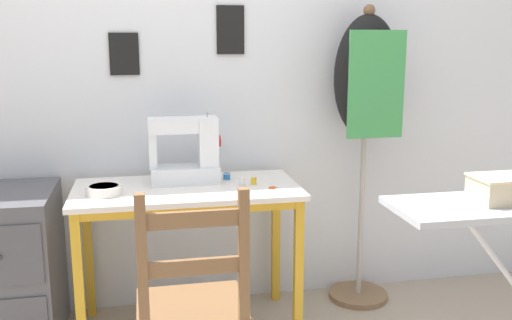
% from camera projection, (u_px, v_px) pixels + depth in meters
% --- Properties ---
extents(wall_back, '(10.00, 0.06, 2.55)m').
position_uv_depth(wall_back, '(179.00, 63.00, 2.86)').
color(wall_back, silver).
rests_on(wall_back, ground_plane).
extents(sewing_table, '(1.05, 0.53, 0.72)m').
position_uv_depth(sewing_table, '(187.00, 207.00, 2.67)').
color(sewing_table, silver).
rests_on(sewing_table, ground_plane).
extents(sewing_machine, '(0.34, 0.16, 0.34)m').
position_uv_depth(sewing_machine, '(188.00, 152.00, 2.71)').
color(sewing_machine, white).
rests_on(sewing_machine, sewing_table).
extents(fabric_bowl, '(0.16, 0.16, 0.04)m').
position_uv_depth(fabric_bowl, '(104.00, 190.00, 2.52)').
color(fabric_bowl, silver).
rests_on(fabric_bowl, sewing_table).
extents(scissors, '(0.13, 0.12, 0.01)m').
position_uv_depth(scissors, '(279.00, 189.00, 2.61)').
color(scissors, silver).
rests_on(scissors, sewing_table).
extents(thread_spool_near_machine, '(0.04, 0.04, 0.03)m').
position_uv_depth(thread_spool_near_machine, '(227.00, 176.00, 2.79)').
color(thread_spool_near_machine, '#2875C1').
rests_on(thread_spool_near_machine, sewing_table).
extents(thread_spool_mid_table, '(0.03, 0.03, 0.04)m').
position_uv_depth(thread_spool_mid_table, '(242.00, 182.00, 2.67)').
color(thread_spool_mid_table, silver).
rests_on(thread_spool_mid_table, sewing_table).
extents(thread_spool_far_edge, '(0.03, 0.03, 0.04)m').
position_uv_depth(thread_spool_far_edge, '(254.00, 180.00, 2.70)').
color(thread_spool_far_edge, yellow).
rests_on(thread_spool_far_edge, sewing_table).
extents(wooden_chair, '(0.40, 0.38, 0.91)m').
position_uv_depth(wooden_chair, '(192.00, 311.00, 2.08)').
color(wooden_chair, brown).
rests_on(wooden_chair, ground_plane).
extents(filing_cabinet, '(0.45, 0.54, 0.72)m').
position_uv_depth(filing_cabinet, '(7.00, 269.00, 2.60)').
color(filing_cabinet, '#4C4C51').
rests_on(filing_cabinet, ground_plane).
extents(dress_form, '(0.34, 0.32, 1.56)m').
position_uv_depth(dress_form, '(366.00, 91.00, 2.90)').
color(dress_form, '#846647').
rests_on(dress_form, ground_plane).
extents(storage_box, '(0.18, 0.15, 0.09)m').
position_uv_depth(storage_box, '(500.00, 189.00, 1.93)').
color(storage_box, beige).
rests_on(storage_box, ironing_board).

